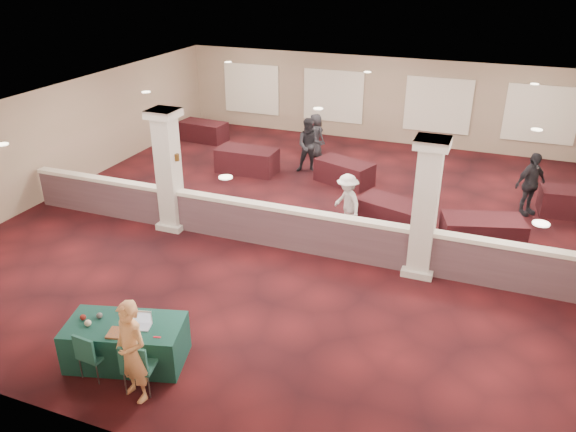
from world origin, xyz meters
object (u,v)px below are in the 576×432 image
at_px(conf_chair_side, 91,352).
at_px(far_table_front_right, 482,233).
at_px(attendee_c, 530,184).
at_px(far_table_back_left, 203,131).
at_px(woman, 132,352).
at_px(attendee_a, 310,146).
at_px(attendee_b, 347,203).
at_px(conf_chair_main, 137,364).
at_px(near_table, 126,342).
at_px(far_table_back_right, 574,203).
at_px(far_table_back_center, 344,172).
at_px(far_table_front_left, 247,161).
at_px(attendee_d, 315,135).
at_px(far_table_front_center, 394,216).

bearing_deg(conf_chair_side, far_table_front_right, 56.16).
bearing_deg(attendee_c, far_table_back_left, 120.76).
xyz_separation_m(woman, attendee_a, (-0.83, 10.98, 0.00)).
relative_size(attendee_a, attendee_c, 1.02).
relative_size(conf_chair_side, attendee_b, 0.58).
distance_m(woman, far_table_front_right, 8.98).
bearing_deg(far_table_back_left, conf_chair_main, -65.30).
distance_m(near_table, far_table_back_right, 12.48).
distance_m(conf_chair_side, attendee_b, 7.51).
bearing_deg(far_table_back_center, conf_chair_side, -98.31).
height_order(far_table_front_left, attendee_d, attendee_d).
relative_size(far_table_front_right, attendee_a, 1.06).
relative_size(attendee_a, attendee_b, 1.17).
bearing_deg(attendee_c, attendee_d, 114.06).
height_order(attendee_c, attendee_d, attendee_c).
bearing_deg(conf_chair_side, far_table_front_left, 104.69).
bearing_deg(near_table, attendee_c, 39.19).
distance_m(far_table_back_left, attendee_a, 5.34).
xyz_separation_m(near_table, attendee_a, (-0.15, 10.28, 0.52)).
bearing_deg(far_table_front_left, conf_chair_main, -74.80).
distance_m(near_table, far_table_back_center, 9.78).
bearing_deg(conf_chair_main, far_table_front_right, 44.28).
bearing_deg(conf_chair_side, attendee_b, 75.33).
height_order(woman, attendee_b, woman).
distance_m(conf_chair_main, attendee_a, 10.90).
relative_size(conf_chair_main, far_table_front_left, 0.50).
distance_m(conf_chair_main, attendee_c, 11.57).
bearing_deg(far_table_front_left, woman, -74.90).
height_order(near_table, conf_chair_side, conf_chair_side).
relative_size(far_table_back_left, far_table_back_center, 1.00).
relative_size(conf_chair_main, attendee_b, 0.63).
height_order(conf_chair_side, far_table_front_left, conf_chair_side).
distance_m(far_table_back_left, far_table_back_center, 6.79).
height_order(attendee_b, attendee_c, attendee_c).
height_order(far_table_back_right, attendee_c, attendee_c).
relative_size(conf_chair_main, far_table_front_center, 0.52).
xyz_separation_m(far_table_front_left, far_table_front_right, (7.66, -2.70, -0.01)).
relative_size(far_table_front_right, far_table_back_right, 1.06).
bearing_deg(conf_chair_side, attendee_a, 93.92).
bearing_deg(far_table_back_center, attendee_a, 157.16).
bearing_deg(near_table, far_table_front_center, 49.00).
xyz_separation_m(woman, attendee_b, (1.52, 7.20, -0.13)).
height_order(far_table_front_center, far_table_back_left, far_table_front_center).
relative_size(conf_chair_main, attendee_a, 0.54).
bearing_deg(far_table_back_right, far_table_back_center, 180.00).
xyz_separation_m(far_table_back_left, far_table_back_right, (13.00, -2.36, 0.00)).
relative_size(far_table_back_center, attendee_b, 1.15).
height_order(woman, far_table_front_center, woman).
height_order(far_table_back_left, far_table_back_center, far_table_back_left).
bearing_deg(woman, near_table, 150.71).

